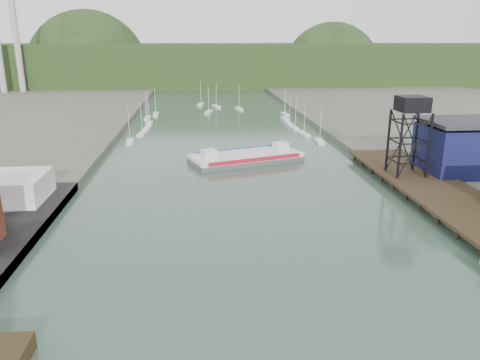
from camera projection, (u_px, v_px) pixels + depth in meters
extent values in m
cube|color=black|center=(446.00, 194.00, 85.05)|extent=(14.00, 70.00, 0.50)
cylinder|color=black|center=(414.00, 201.00, 84.85)|extent=(0.60, 0.60, 2.20)
cylinder|color=black|center=(476.00, 199.00, 85.88)|extent=(0.60, 0.60, 2.20)
cylinder|color=black|center=(400.00, 147.00, 92.20)|extent=(0.50, 0.50, 13.00)
cylinder|color=black|center=(429.00, 146.00, 92.72)|extent=(0.50, 0.50, 13.00)
cylinder|color=black|center=(388.00, 140.00, 97.92)|extent=(0.50, 0.50, 13.00)
cylinder|color=black|center=(416.00, 140.00, 98.44)|extent=(0.50, 0.50, 13.00)
cube|color=black|center=(412.00, 104.00, 93.00)|extent=(5.50, 5.50, 3.00)
cube|color=#0C0E38|center=(471.00, 149.00, 99.11)|extent=(20.00, 14.00, 10.00)
cube|color=#2D2D33|center=(475.00, 122.00, 97.41)|extent=(20.50, 14.50, 0.80)
cube|color=silver|center=(130.00, 142.00, 136.07)|extent=(2.67, 7.65, 0.90)
cube|color=silver|center=(142.00, 134.00, 147.14)|extent=(2.81, 7.67, 0.90)
cube|color=silver|center=(147.00, 129.00, 155.64)|extent=(2.35, 7.59, 0.90)
cube|color=silver|center=(149.00, 124.00, 165.09)|extent=(2.01, 7.50, 0.90)
cube|color=silver|center=(148.00, 118.00, 176.61)|extent=(2.00, 7.50, 0.90)
cube|color=silver|center=(156.00, 114.00, 186.18)|extent=(2.16, 7.54, 0.90)
cube|color=silver|center=(320.00, 142.00, 136.19)|extent=(2.53, 7.62, 0.90)
cube|color=silver|center=(304.00, 134.00, 146.95)|extent=(2.76, 7.67, 0.90)
cube|color=silver|center=(295.00, 129.00, 155.24)|extent=(2.22, 7.56, 0.90)
cube|color=silver|center=(289.00, 124.00, 163.80)|extent=(2.18, 7.54, 0.90)
cube|color=silver|center=(285.00, 119.00, 174.41)|extent=(2.46, 7.61, 0.90)
cube|color=silver|center=(285.00, 114.00, 185.66)|extent=(2.48, 7.61, 0.90)
cube|color=silver|center=(209.00, 112.00, 191.67)|extent=(3.78, 7.76, 0.90)
cube|color=silver|center=(239.00, 109.00, 200.43)|extent=(3.31, 7.74, 0.90)
cube|color=silver|center=(216.00, 106.00, 207.25)|extent=(3.76, 7.76, 0.90)
cube|color=silver|center=(201.00, 104.00, 214.29)|extent=(3.40, 7.74, 0.90)
cylinder|color=#A6A7A1|center=(16.00, 37.00, 246.06)|extent=(3.20, 3.20, 60.00)
cube|color=#1D3115|center=(208.00, 65.00, 322.04)|extent=(500.00, 120.00, 28.00)
sphere|color=#1D3115|center=(90.00, 71.00, 316.29)|extent=(80.00, 80.00, 80.00)
sphere|color=#1D3115|center=(331.00, 72.00, 341.08)|extent=(70.00, 70.00, 70.00)
cube|color=#4C4C4E|center=(246.00, 159.00, 115.33)|extent=(29.09, 18.99, 1.08)
cube|color=silver|center=(246.00, 156.00, 115.05)|extent=(29.09, 18.99, 0.87)
cube|color=red|center=(256.00, 160.00, 110.21)|extent=(22.57, 7.86, 0.97)
cube|color=#163799|center=(237.00, 150.00, 119.76)|extent=(22.57, 7.86, 0.97)
cube|color=silver|center=(209.00, 154.00, 110.87)|extent=(4.12, 4.12, 2.16)
cube|color=silver|center=(281.00, 147.00, 118.47)|extent=(4.12, 4.12, 2.16)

